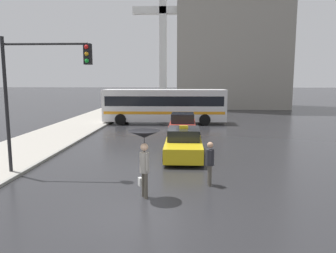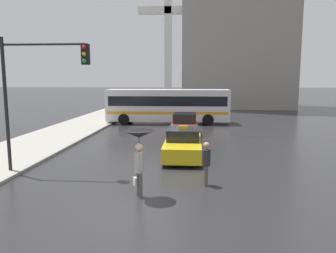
{
  "view_description": "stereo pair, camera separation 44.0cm",
  "coord_description": "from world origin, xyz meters",
  "views": [
    {
      "loc": [
        1.3,
        -9.0,
        3.91
      ],
      "look_at": [
        0.36,
        8.31,
        1.4
      ],
      "focal_mm": 35.0,
      "sensor_mm": 36.0,
      "label": 1
    },
    {
      "loc": [
        1.74,
        -8.97,
        3.91
      ],
      "look_at": [
        0.36,
        8.31,
        1.4
      ],
      "focal_mm": 35.0,
      "sensor_mm": 36.0,
      "label": 2
    }
  ],
  "objects": [
    {
      "name": "sedan_red",
      "position": [
        1.09,
        13.9,
        0.69
      ],
      "size": [
        1.91,
        4.58,
        1.52
      ],
      "rotation": [
        0.0,
        0.0,
        3.14
      ],
      "color": "#A52D23",
      "rests_on": "ground_plane"
    },
    {
      "name": "monument_cross",
      "position": [
        -1.69,
        34.28,
        9.93
      ],
      "size": [
        7.7,
        0.9,
        17.5
      ],
      "color": "white",
      "rests_on": "ground_plane"
    },
    {
      "name": "taxi",
      "position": [
        1.21,
        7.36,
        0.66
      ],
      "size": [
        1.91,
        4.71,
        1.59
      ],
      "rotation": [
        0.0,
        0.0,
        3.14
      ],
      "color": "gold",
      "rests_on": "ground_plane"
    },
    {
      "name": "ground_plane",
      "position": [
        0.0,
        0.0,
        0.0
      ],
      "size": [
        300.0,
        300.0,
        0.0
      ],
      "primitive_type": "plane",
      "color": "#262628"
    },
    {
      "name": "pedestrian_with_umbrella",
      "position": [
        -0.04,
        1.41,
        1.8
      ],
      "size": [
        1.04,
        1.04,
        2.26
      ],
      "rotation": [
        0.0,
        0.0,
        2.08
      ],
      "color": "#4C473D",
      "rests_on": "ground_plane"
    },
    {
      "name": "city_bus",
      "position": [
        -0.58,
        20.01,
        1.68
      ],
      "size": [
        10.79,
        2.89,
        3.01
      ],
      "rotation": [
        0.0,
        0.0,
        1.6
      ],
      "color": "silver",
      "rests_on": "ground_plane"
    },
    {
      "name": "pedestrian_man",
      "position": [
        2.21,
        2.82,
        0.96
      ],
      "size": [
        0.33,
        0.47,
        1.63
      ],
      "rotation": [
        0.0,
        0.0,
        -1.52
      ],
      "color": "#4C473D",
      "rests_on": "ground_plane"
    },
    {
      "name": "traffic_light",
      "position": [
        -4.49,
        3.79,
        3.88
      ],
      "size": [
        3.61,
        0.38,
        5.57
      ],
      "color": "black",
      "rests_on": "ground_plane"
    }
  ]
}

